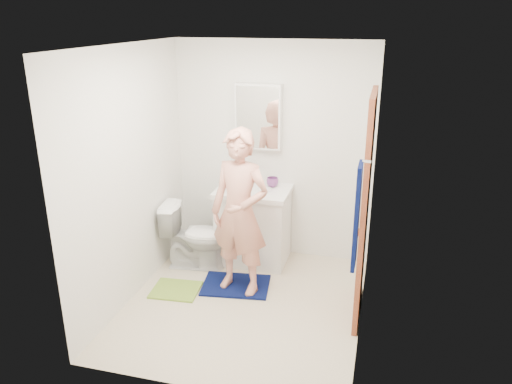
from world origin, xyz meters
TOP-DOWN VIEW (x-y plane):
  - floor at (0.00, 0.00)m, footprint 2.20×2.40m
  - ceiling at (0.00, 0.00)m, footprint 2.20×2.40m
  - wall_back at (0.00, 1.21)m, footprint 2.20×0.02m
  - wall_front at (0.00, -1.21)m, footprint 2.20×0.02m
  - wall_left at (-1.11, 0.00)m, footprint 0.02×2.40m
  - wall_right at (1.11, 0.00)m, footprint 0.02×2.40m
  - vanity_cabinet at (-0.15, 0.91)m, footprint 0.75×0.55m
  - countertop at (-0.15, 0.91)m, footprint 0.79×0.59m
  - sink_basin at (-0.15, 0.91)m, footprint 0.40×0.40m
  - faucet at (-0.15, 1.09)m, footprint 0.03×0.03m
  - medicine_cabinet at (-0.15, 1.14)m, footprint 0.50×0.12m
  - mirror_panel at (-0.15, 1.08)m, footprint 0.46×0.01m
  - door at (1.07, 0.15)m, footprint 0.05×0.80m
  - door_knob at (1.03, -0.17)m, footprint 0.07×0.07m
  - towel at (1.03, -0.57)m, footprint 0.03×0.24m
  - towel_hook at (1.07, -0.57)m, footprint 0.06×0.02m
  - toilet at (-0.72, 0.61)m, footprint 0.75×0.48m
  - bath_mat at (-0.17, 0.30)m, footprint 0.73×0.57m
  - green_rug at (-0.73, 0.06)m, footprint 0.50×0.43m
  - soap_dispenser at (-0.41, 0.90)m, footprint 0.10×0.10m
  - toothbrush_cup at (0.03, 1.05)m, footprint 0.14×0.14m
  - man at (-0.10, 0.24)m, footprint 0.67×0.51m

SIDE VIEW (x-z plane):
  - floor at x=0.00m, z-range -0.02..0.00m
  - green_rug at x=-0.73m, z-range 0.00..0.02m
  - bath_mat at x=-0.17m, z-range 0.00..0.02m
  - toilet at x=-0.72m, z-range 0.00..0.72m
  - vanity_cabinet at x=-0.15m, z-range 0.00..0.80m
  - countertop at x=-0.15m, z-range 0.80..0.85m
  - sink_basin at x=-0.15m, z-range 0.83..0.86m
  - man at x=-0.10m, z-range 0.02..1.66m
  - toothbrush_cup at x=0.03m, z-range 0.85..0.95m
  - faucet at x=-0.15m, z-range 0.85..0.97m
  - soap_dispenser at x=-0.41m, z-range 0.85..1.03m
  - door_knob at x=1.03m, z-range 0.91..0.98m
  - door at x=1.07m, z-range 0.00..2.05m
  - wall_back at x=0.00m, z-range 0.00..2.40m
  - wall_front at x=0.00m, z-range 0.00..2.40m
  - wall_left at x=-1.11m, z-range 0.00..2.40m
  - wall_right at x=1.11m, z-range 0.00..2.40m
  - towel at x=1.03m, z-range 0.85..1.65m
  - medicine_cabinet at x=-0.15m, z-range 1.25..1.95m
  - mirror_panel at x=-0.15m, z-range 1.27..1.93m
  - towel_hook at x=1.07m, z-range 1.66..1.68m
  - ceiling at x=0.00m, z-range 2.40..2.42m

